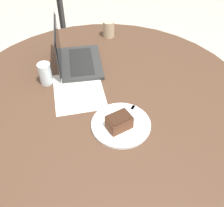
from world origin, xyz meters
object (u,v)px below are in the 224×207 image
object	(u,v)px
plate	(121,124)
coffee_glass	(109,29)
chair	(81,40)
laptop	(75,58)

from	to	relation	value
plate	coffee_glass	xyz separation A→B (m)	(-0.68, -0.25, 0.04)
chair	plate	world-z (taller)	chair
laptop	chair	bearing A→B (deg)	175.22
chair	plate	distance (m)	1.21
chair	laptop	distance (m)	0.79
chair	coffee_glass	world-z (taller)	chair
chair	laptop	xyz separation A→B (m)	(0.68, 0.25, 0.32)
chair	coffee_glass	size ratio (longest dim) A/B	9.98
coffee_glass	laptop	world-z (taller)	laptop
chair	plate	bearing A→B (deg)	6.05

